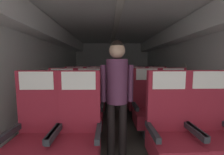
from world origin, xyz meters
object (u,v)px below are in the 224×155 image
Objects in this scene: seat_a_left_aisle at (78,134)px; seat_d_left_window at (82,89)px; seat_b_left_window at (62,109)px; seat_b_right_aisle at (174,107)px; seat_a_right_window at (170,133)px; seat_c_right_aisle at (157,96)px; seat_a_left_window at (35,134)px; seat_c_right_window at (138,96)px; seat_c_left_window at (75,96)px; seat_d_left_aisle at (97,89)px; flight_attendant at (117,87)px; seat_a_right_aisle at (211,132)px; seat_d_right_window at (131,89)px; seat_b_left_aisle at (89,108)px; seat_d_right_aisle at (147,89)px; seat_c_left_aisle at (95,96)px; seat_b_right_window at (147,108)px.

seat_a_left_aisle is 1.00× the size of seat_d_left_window.
seat_b_left_window is 1.93m from seat_b_right_aisle.
seat_a_right_window is 1.78m from seat_c_right_aisle.
seat_c_right_window is at bearing 49.40° from seat_a_left_window.
seat_c_left_window is (-1.91, 0.84, 0.00)m from seat_b_right_aisle.
flight_attendant reaches higher than seat_d_left_aisle.
seat_a_left_aisle is 1.01m from seat_a_right_window.
seat_a_right_aisle is at bearing 0.84° from seat_a_left_aisle.
seat_a_left_aisle is at bearing -80.03° from seat_d_left_window.
seat_a_left_window is at bearing -119.85° from seat_d_right_window.
seat_c_left_window is (0.01, 0.86, 0.00)m from seat_b_left_window.
seat_b_left_window and seat_c_right_window have the same top height.
seat_b_left_aisle is (-0.00, 0.86, 0.00)m from seat_a_left_aisle.
seat_b_left_aisle is (0.46, 0.85, 0.00)m from seat_a_left_window.
seat_a_left_aisle is at bearing -89.88° from seat_b_left_aisle.
seat_d_right_aisle is (1.92, 2.57, 0.00)m from seat_a_left_window.
seat_a_left_window is 2.61m from seat_d_left_aisle.
seat_b_left_window is (-0.46, 0.86, 0.00)m from seat_a_left_aisle.
seat_a_left_window is 1.70m from seat_c_left_window.
seat_a_left_window is 1.00× the size of seat_d_left_aisle.
flight_attendant reaches higher than seat_c_left_aisle.
seat_b_right_window is 2.25m from seat_d_left_window.
seat_c_left_window is at bearing 130.38° from seat_a_right_window.
seat_b_left_aisle is 1.00× the size of seat_c_right_aisle.
seat_d_right_aisle is at bearing 80.06° from seat_a_right_window.
seat_b_right_window is 1.78m from seat_d_right_aisle.
seat_b_left_window is 1.00× the size of seat_c_right_window.
seat_b_right_window is (0.99, 0.87, 0.00)m from seat_a_left_aisle.
seat_a_right_window and seat_c_right_aisle have the same top height.
seat_d_right_window is (-0.45, -0.01, 0.00)m from seat_d_right_aisle.
seat_a_right_window is 1.00× the size of seat_d_left_aisle.
seat_c_right_window is (-0.46, 0.85, 0.00)m from seat_b_right_aisle.
seat_a_right_window and seat_d_left_aisle have the same top height.
seat_c_right_aisle is at bearing 61.40° from seat_b_right_window.
seat_d_left_window is 1.46m from seat_d_right_window.
seat_b_left_aisle is 1.00× the size of seat_b_right_window.
seat_a_right_window is 1.70m from seat_b_left_window.
flight_attendant reaches higher than seat_a_left_aisle.
seat_d_left_aisle is at bearing 179.35° from seat_d_right_window.
seat_d_right_aisle is (-0.01, 2.56, 0.00)m from seat_a_right_aisle.
seat_a_left_window and seat_c_right_window have the same top height.
seat_c_right_window is at bearing 30.59° from seat_b_left_window.
seat_a_right_aisle is 1.00× the size of seat_b_right_window.
seat_a_left_aisle is 2.00m from seat_c_right_window.
seat_c_right_window is at bearing -30.35° from seat_d_left_window.
seat_c_left_window and seat_d_left_window have the same top height.
seat_d_right_window is at bearing 68.66° from seat_a_left_aisle.
seat_c_right_window is at bearing 105.18° from seat_a_right_aisle.
seat_d_left_aisle is (0.47, 1.72, 0.00)m from seat_b_left_window.
seat_b_right_window is 0.76× the size of flight_attendant.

